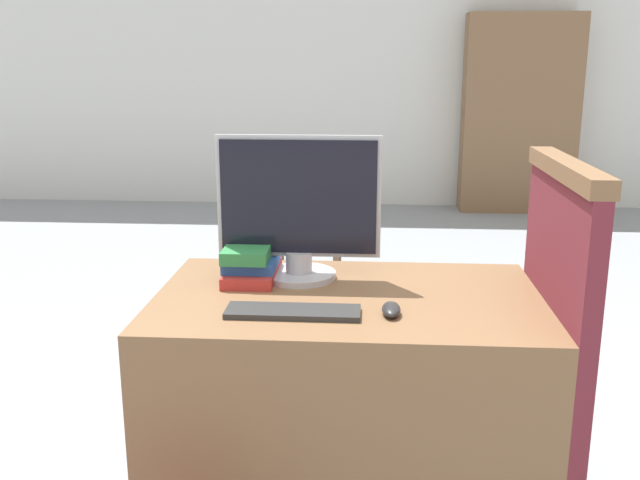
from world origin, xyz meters
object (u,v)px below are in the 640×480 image
(keyboard, at_px, (293,312))
(mouse, at_px, (391,309))
(far_chair, at_px, (308,216))
(book_stack, at_px, (251,263))
(monitor, at_px, (299,211))

(keyboard, relative_size, mouse, 3.44)
(mouse, distance_m, far_chair, 2.59)
(mouse, xyz_separation_m, far_chair, (-0.45, 2.53, -0.29))
(mouse, bearing_deg, book_stack, 145.27)
(monitor, bearing_deg, mouse, -48.37)
(mouse, distance_m, book_stack, 0.54)
(monitor, xyz_separation_m, book_stack, (-0.15, -0.02, -0.17))
(monitor, distance_m, mouse, 0.48)
(far_chair, bearing_deg, book_stack, -63.65)
(monitor, distance_m, book_stack, 0.23)
(book_stack, xyz_separation_m, far_chair, (-0.01, 2.23, -0.33))
(keyboard, relative_size, book_stack, 1.35)
(monitor, height_order, book_stack, monitor)
(keyboard, distance_m, mouse, 0.27)
(far_chair, bearing_deg, monitor, -59.65)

